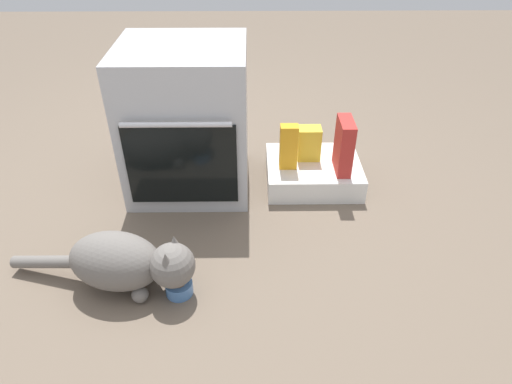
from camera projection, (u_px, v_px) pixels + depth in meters
ground at (200, 227)px, 2.17m from camera, size 8.00×8.00×0.00m
oven at (187, 120)px, 2.26m from camera, size 0.61×0.59×0.75m
pantry_cabinet at (313, 172)px, 2.45m from camera, size 0.50×0.41×0.13m
food_bowl at (179, 287)px, 1.82m from camera, size 0.11×0.11×0.08m
cat at (126, 262)px, 1.79m from camera, size 0.80×0.31×0.26m
snack_bag at (309, 143)px, 2.39m from camera, size 0.12×0.09×0.18m
cereal_box at (344, 146)px, 2.27m from camera, size 0.07×0.18×0.28m
sauce_jar at (343, 143)px, 2.43m from camera, size 0.08×0.08×0.14m
juice_carton at (289, 147)px, 2.30m from camera, size 0.09×0.06×0.24m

